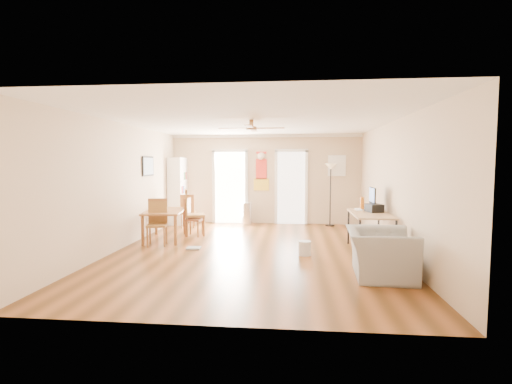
# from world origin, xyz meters

# --- Properties ---
(floor) EXTENTS (7.00, 7.00, 0.00)m
(floor) POSITION_xyz_m (0.00, 0.00, 0.00)
(floor) COLOR brown
(floor) RESTS_ON ground
(ceiling) EXTENTS (5.50, 7.00, 0.00)m
(ceiling) POSITION_xyz_m (0.00, 0.00, 2.60)
(ceiling) COLOR silver
(ceiling) RESTS_ON floor
(wall_back) EXTENTS (5.50, 0.04, 2.60)m
(wall_back) POSITION_xyz_m (0.00, 3.50, 1.30)
(wall_back) COLOR beige
(wall_back) RESTS_ON floor
(wall_front) EXTENTS (5.50, 0.04, 2.60)m
(wall_front) POSITION_xyz_m (0.00, -3.50, 1.30)
(wall_front) COLOR beige
(wall_front) RESTS_ON floor
(wall_left) EXTENTS (0.04, 7.00, 2.60)m
(wall_left) POSITION_xyz_m (-2.75, 0.00, 1.30)
(wall_left) COLOR beige
(wall_left) RESTS_ON floor
(wall_right) EXTENTS (0.04, 7.00, 2.60)m
(wall_right) POSITION_xyz_m (2.75, 0.00, 1.30)
(wall_right) COLOR beige
(wall_right) RESTS_ON floor
(crown_molding) EXTENTS (5.50, 7.00, 0.08)m
(crown_molding) POSITION_xyz_m (0.00, 0.00, 2.56)
(crown_molding) COLOR white
(crown_molding) RESTS_ON wall_back
(kitchen_doorway) EXTENTS (0.90, 0.10, 2.10)m
(kitchen_doorway) POSITION_xyz_m (-1.05, 3.48, 1.05)
(kitchen_doorway) COLOR white
(kitchen_doorway) RESTS_ON wall_back
(bathroom_doorway) EXTENTS (0.80, 0.10, 2.10)m
(bathroom_doorway) POSITION_xyz_m (0.75, 3.48, 1.05)
(bathroom_doorway) COLOR white
(bathroom_doorway) RESTS_ON wall_back
(wall_decal) EXTENTS (0.46, 0.03, 1.10)m
(wall_decal) POSITION_xyz_m (-0.13, 3.48, 1.55)
(wall_decal) COLOR red
(wall_decal) RESTS_ON wall_back
(ac_grille) EXTENTS (0.50, 0.04, 0.60)m
(ac_grille) POSITION_xyz_m (2.05, 3.47, 1.70)
(ac_grille) COLOR white
(ac_grille) RESTS_ON wall_back
(framed_poster) EXTENTS (0.04, 0.66, 0.48)m
(framed_poster) POSITION_xyz_m (-2.73, 1.40, 1.70)
(framed_poster) COLOR black
(framed_poster) RESTS_ON wall_left
(ceiling_fan) EXTENTS (1.24, 1.24, 0.20)m
(ceiling_fan) POSITION_xyz_m (0.00, -0.30, 2.43)
(ceiling_fan) COLOR #593819
(ceiling_fan) RESTS_ON ceiling
(bookshelf) EXTENTS (0.62, 0.94, 1.93)m
(bookshelf) POSITION_xyz_m (-2.54, 3.20, 0.97)
(bookshelf) COLOR white
(bookshelf) RESTS_ON floor
(dining_table) EXTENTS (0.99, 1.47, 0.69)m
(dining_table) POSITION_xyz_m (-2.15, 0.92, 0.34)
(dining_table) COLOR #A26E34
(dining_table) RESTS_ON floor
(dining_chair_right_a) EXTENTS (0.58, 0.58, 1.12)m
(dining_chair_right_a) POSITION_xyz_m (-1.60, 1.52, 0.56)
(dining_chair_right_a) COLOR olive
(dining_chair_right_a) RESTS_ON floor
(dining_chair_right_b) EXTENTS (0.41, 0.41, 0.91)m
(dining_chair_right_b) POSITION_xyz_m (-1.60, 1.42, 0.46)
(dining_chair_right_b) COLOR #995831
(dining_chair_right_b) RESTS_ON floor
(dining_chair_near) EXTENTS (0.49, 0.49, 0.99)m
(dining_chair_near) POSITION_xyz_m (-2.12, 0.30, 0.50)
(dining_chair_near) COLOR olive
(dining_chair_near) RESTS_ON floor
(dining_chair_far) EXTENTS (0.43, 0.43, 0.91)m
(dining_chair_far) POSITION_xyz_m (-2.08, 2.59, 0.46)
(dining_chair_far) COLOR #A46535
(dining_chair_far) RESTS_ON floor
(trash_can) EXTENTS (0.35, 0.35, 0.64)m
(trash_can) POSITION_xyz_m (-0.52, 3.24, 0.32)
(trash_can) COLOR silver
(trash_can) RESTS_ON floor
(torchiere_lamp) EXTENTS (0.42, 0.42, 1.77)m
(torchiere_lamp) POSITION_xyz_m (1.85, 3.22, 0.88)
(torchiere_lamp) COLOR black
(torchiere_lamp) RESTS_ON floor
(computer_desk) EXTENTS (0.72, 1.45, 0.78)m
(computer_desk) POSITION_xyz_m (2.34, 0.18, 0.39)
(computer_desk) COLOR tan
(computer_desk) RESTS_ON floor
(imac) EXTENTS (0.09, 0.53, 0.49)m
(imac) POSITION_xyz_m (2.47, 0.65, 1.02)
(imac) COLOR black
(imac) RESTS_ON computer_desk
(keyboard) EXTENTS (0.13, 0.37, 0.01)m
(keyboard) POSITION_xyz_m (2.20, 0.72, 0.78)
(keyboard) COLOR white
(keyboard) RESTS_ON computer_desk
(printer) EXTENTS (0.35, 0.38, 0.16)m
(printer) POSITION_xyz_m (2.45, 0.37, 0.86)
(printer) COLOR black
(printer) RESTS_ON computer_desk
(orange_bottle) EXTENTS (0.10, 0.10, 0.26)m
(orange_bottle) POSITION_xyz_m (2.30, 0.86, 0.91)
(orange_bottle) COLOR orange
(orange_bottle) RESTS_ON computer_desk
(wastebasket_a) EXTENTS (0.30, 0.30, 0.28)m
(wastebasket_a) POSITION_xyz_m (1.03, -0.27, 0.14)
(wastebasket_a) COLOR silver
(wastebasket_a) RESTS_ON floor
(wastebasket_b) EXTENTS (0.31, 0.31, 0.32)m
(wastebasket_b) POSITION_xyz_m (2.05, -0.36, 0.16)
(wastebasket_b) COLOR white
(wastebasket_b) RESTS_ON floor
(floor_cloth) EXTENTS (0.30, 0.24, 0.04)m
(floor_cloth) POSITION_xyz_m (-1.24, 0.03, 0.02)
(floor_cloth) COLOR gray
(floor_cloth) RESTS_ON floor
(armchair) EXTENTS (1.06, 1.19, 0.73)m
(armchair) POSITION_xyz_m (2.15, -1.50, 0.37)
(armchair) COLOR gray
(armchair) RESTS_ON floor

